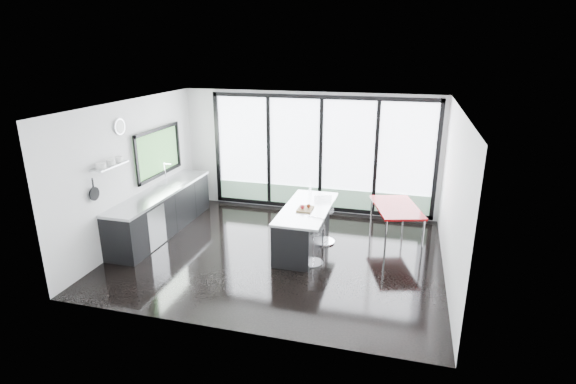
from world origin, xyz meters
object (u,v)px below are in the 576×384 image
(island, at_px, (303,227))
(bar_stool_far, at_px, (324,225))
(red_table, at_px, (395,224))
(bar_stool_near, at_px, (312,247))

(island, xyz_separation_m, bar_stool_far, (0.35, 0.33, -0.06))
(island, height_order, red_table, island)
(bar_stool_far, distance_m, red_table, 1.44)
(island, distance_m, red_table, 1.88)
(island, relative_size, bar_stool_far, 2.84)
(bar_stool_near, bearing_deg, bar_stool_far, 101.45)
(island, height_order, bar_stool_near, island)
(bar_stool_near, xyz_separation_m, bar_stool_far, (0.03, 0.96, 0.03))
(island, distance_m, bar_stool_far, 0.48)
(bar_stool_near, distance_m, red_table, 1.98)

